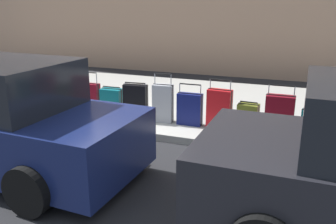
% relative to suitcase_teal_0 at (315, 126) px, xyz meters
% --- Properties ---
extents(ground_plane, '(40.00, 40.00, 0.00)m').
position_rel_suitcase_teal_0_xyz_m(ground_plane, '(3.71, 0.68, -0.41)').
color(ground_plane, black).
extents(sidewalk_curb, '(18.00, 5.00, 0.14)m').
position_rel_suitcase_teal_0_xyz_m(sidewalk_curb, '(3.71, -1.82, -0.34)').
color(sidewalk_curb, '#9E9B93').
rests_on(sidewalk_curb, ground_plane).
extents(suitcase_teal_0, '(0.51, 0.23, 0.60)m').
position_rel_suitcase_teal_0_xyz_m(suitcase_teal_0, '(0.00, 0.00, 0.00)').
color(suitcase_teal_0, '#0F606B').
rests_on(suitcase_teal_0, sidewalk_curb).
extents(suitcase_maroon_1, '(0.51, 0.25, 0.96)m').
position_rel_suitcase_teal_0_xyz_m(suitcase_maroon_1, '(0.62, -0.03, 0.11)').
color(suitcase_maroon_1, maroon).
rests_on(suitcase_maroon_1, sidewalk_curb).
extents(suitcase_olive_2, '(0.40, 0.29, 0.58)m').
position_rel_suitcase_teal_0_xyz_m(suitcase_olive_2, '(1.18, -0.10, -0.01)').
color(suitcase_olive_2, '#59601E').
rests_on(suitcase_olive_2, sidewalk_curb).
extents(suitcase_red_3, '(0.47, 0.26, 0.97)m').
position_rel_suitcase_teal_0_xyz_m(suitcase_red_3, '(1.72, -0.05, 0.11)').
color(suitcase_red_3, red).
rests_on(suitcase_red_3, sidewalk_curb).
extents(suitcase_navy_4, '(0.50, 0.21, 0.84)m').
position_rel_suitcase_teal_0_xyz_m(suitcase_navy_4, '(2.31, -0.07, 0.04)').
color(suitcase_navy_4, navy).
rests_on(suitcase_navy_4, sidewalk_curb).
extents(suitcase_silver_5, '(0.41, 0.24, 1.01)m').
position_rel_suitcase_teal_0_xyz_m(suitcase_silver_5, '(2.87, -0.06, 0.11)').
color(suitcase_silver_5, '#9EA0A8').
rests_on(suitcase_silver_5, sidewalk_curb).
extents(suitcase_black_6, '(0.50, 0.23, 0.80)m').
position_rel_suitcase_teal_0_xyz_m(suitcase_black_6, '(3.44, 0.04, 0.10)').
color(suitcase_black_6, black).
rests_on(suitcase_black_6, sidewalk_curb).
extents(suitcase_teal_7, '(0.46, 0.26, 0.65)m').
position_rel_suitcase_teal_0_xyz_m(suitcase_teal_7, '(4.03, -0.04, 0.02)').
color(suitcase_teal_7, '#0F606B').
rests_on(suitcase_teal_7, sidewalk_curb).
extents(suitcase_maroon_8, '(0.44, 0.19, 0.91)m').
position_rel_suitcase_teal_0_xyz_m(suitcase_maroon_8, '(4.60, -0.09, 0.06)').
color(suitcase_maroon_8, maroon).
rests_on(suitcase_maroon_8, sidewalk_curb).
extents(fire_hydrant, '(0.39, 0.21, 0.78)m').
position_rel_suitcase_teal_0_xyz_m(fire_hydrant, '(5.54, -0.04, 0.14)').
color(fire_hydrant, '#D89E0C').
rests_on(fire_hydrant, sidewalk_curb).
extents(bollard_post, '(0.17, 0.17, 0.65)m').
position_rel_suitcase_teal_0_xyz_m(bollard_post, '(6.33, 0.11, 0.05)').
color(bollard_post, brown).
rests_on(bollard_post, sidewalk_curb).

